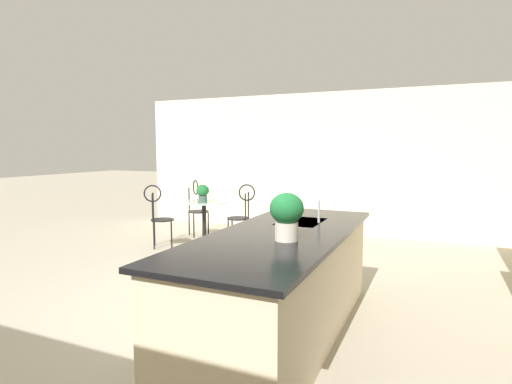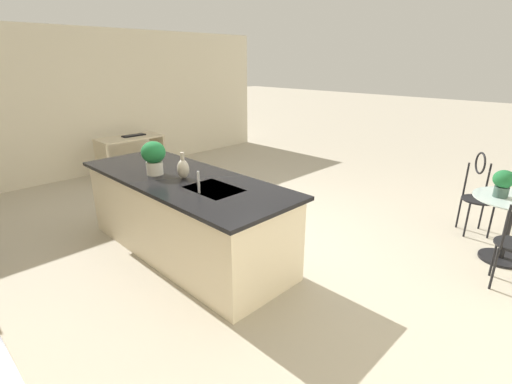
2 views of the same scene
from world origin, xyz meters
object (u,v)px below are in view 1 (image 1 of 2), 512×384
Objects in this scene: chair_toward_desk at (159,213)px; potted_plant_counter_near at (287,213)px; bistro_table at (204,218)px; chair_near_window at (197,205)px; chair_by_island at (242,212)px; potted_plant_on_table at (203,192)px; vase_on_counter at (285,218)px.

potted_plant_counter_near is at bearing 51.34° from chair_toward_desk.
chair_near_window is at bearing -139.55° from bistro_table.
potted_plant_on_table is at bearing -60.02° from chair_by_island.
chair_by_island is at bearing -147.61° from vase_on_counter.
chair_near_window is 0.96m from potted_plant_on_table.
vase_on_counter is (2.63, 2.40, 0.58)m from bistro_table.
chair_near_window is 3.50× the size of potted_plant_on_table.
bistro_table is 0.48m from potted_plant_on_table.
chair_near_window is (-0.59, -0.50, 0.13)m from bistro_table.
chair_near_window is at bearing -142.16° from potted_plant_on_table.
potted_plant_counter_near is at bearing 40.49° from bistro_table.
chair_toward_desk is at bearing -60.71° from potted_plant_on_table.
chair_toward_desk is at bearing -4.12° from chair_near_window.
potted_plant_counter_near is at bearing 40.48° from chair_near_window.
potted_plant_counter_near reaches higher than chair_toward_desk.
bistro_table is at bearing 129.97° from chair_toward_desk.
vase_on_counter reaches higher than potted_plant_on_table.
bistro_table is 2.13× the size of potted_plant_counter_near.
vase_on_counter is at bearing 54.24° from chair_toward_desk.
potted_plant_counter_near is (2.98, 2.54, 0.69)m from bistro_table.
vase_on_counter is at bearing 42.09° from chair_near_window.
potted_plant_counter_near is 0.39m from vase_on_counter.
chair_by_island is 0.73m from potted_plant_on_table.
chair_toward_desk is at bearing -125.76° from vase_on_counter.
chair_toward_desk is 2.78× the size of potted_plant_counter_near.
potted_plant_on_table is (0.13, 0.06, 0.46)m from bistro_table.
bistro_table is 0.77× the size of chair_toward_desk.
potted_plant_counter_near is (3.17, 1.93, 0.56)m from chair_by_island.
chair_by_island is at bearing -148.69° from potted_plant_counter_near.
potted_plant_on_table is at bearing -138.89° from potted_plant_counter_near.
chair_near_window and chair_toward_desk have the same top height.
chair_near_window reaches higher than bistro_table.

